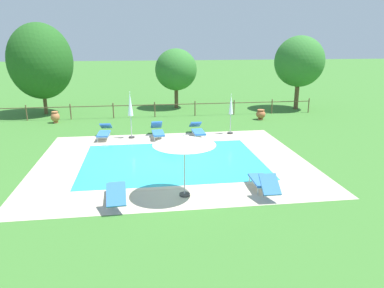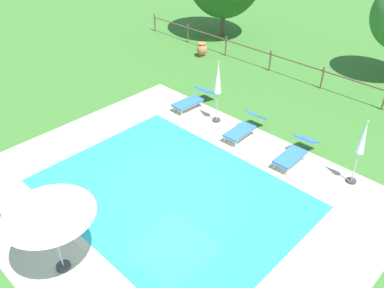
# 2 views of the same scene
# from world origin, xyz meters

# --- Properties ---
(ground_plane) EXTENTS (160.00, 160.00, 0.00)m
(ground_plane) POSITION_xyz_m (0.00, 0.00, 0.00)
(ground_plane) COLOR #3D752D
(pool_deck_paving) EXTENTS (11.77, 9.79, 0.01)m
(pool_deck_paving) POSITION_xyz_m (0.00, 0.00, 0.00)
(pool_deck_paving) COLOR beige
(pool_deck_paving) RESTS_ON ground
(swimming_pool_water) EXTENTS (7.78, 5.80, 0.01)m
(swimming_pool_water) POSITION_xyz_m (0.00, 0.00, 0.01)
(swimming_pool_water) COLOR #2DB7C6
(swimming_pool_water) RESTS_ON ground
(pool_coping_rim) EXTENTS (8.26, 6.28, 0.01)m
(pool_coping_rim) POSITION_xyz_m (0.00, 0.00, 0.01)
(pool_coping_rim) COLOR beige
(pool_coping_rim) RESTS_ON ground
(sun_lounger_north_near_steps) EXTENTS (0.68, 2.03, 0.82)m
(sun_lounger_north_near_steps) POSITION_xyz_m (-0.42, 4.15, 0.37)
(sun_lounger_north_near_steps) COLOR #3370BC
(sun_lounger_north_near_steps) RESTS_ON ground
(sun_lounger_north_mid) EXTENTS (0.71, 2.09, 0.74)m
(sun_lounger_north_mid) POSITION_xyz_m (-3.30, 4.40, 0.36)
(sun_lounger_north_mid) COLOR #3370BC
(sun_lounger_north_mid) RESTS_ON ground
(sun_lounger_north_far) EXTENTS (0.65, 2.07, 0.74)m
(sun_lounger_north_far) POSITION_xyz_m (1.78, 4.09, 0.36)
(sun_lounger_north_far) COLOR #3370BC
(sun_lounger_north_far) RESTS_ON ground
(sun_lounger_north_end) EXTENTS (0.69, 2.03, 0.83)m
(sun_lounger_north_end) POSITION_xyz_m (-2.19, -3.93, 0.37)
(sun_lounger_north_end) COLOR #3370BC
(sun_lounger_north_end) RESTS_ON ground
(patio_umbrella_open_foreground) EXTENTS (2.12, 2.12, 2.19)m
(patio_umbrella_open_foreground) POSITION_xyz_m (0.08, -3.78, 1.97)
(patio_umbrella_open_foreground) COLOR #383838
(patio_umbrella_open_foreground) RESTS_ON ground
(patio_umbrella_closed_row_west) EXTENTS (0.32, 0.32, 2.28)m
(patio_umbrella_closed_row_west) POSITION_xyz_m (3.71, 4.37, 1.48)
(patio_umbrella_closed_row_west) COLOR #383838
(patio_umbrella_closed_row_west) RESTS_ON ground
(patio_umbrella_closed_row_centre) EXTENTS (0.32, 0.32, 2.53)m
(patio_umbrella_closed_row_centre) POSITION_xyz_m (-1.84, 4.22, 1.70)
(patio_umbrella_closed_row_centre) COLOR #383838
(patio_umbrella_closed_row_centre) RESTS_ON ground
(terracotta_urn_by_tree) EXTENTS (0.55, 0.55, 0.74)m
(terracotta_urn_by_tree) POSITION_xyz_m (-6.75, 8.68, 0.40)
(terracotta_urn_by_tree) COLOR #C67547
(terracotta_urn_by_tree) RESTS_ON ground
(perimeter_fence) EXTENTS (22.54, 0.08, 1.05)m
(perimeter_fence) POSITION_xyz_m (-0.33, 9.65, 0.68)
(perimeter_fence) COLOR brown
(perimeter_fence) RESTS_ON ground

